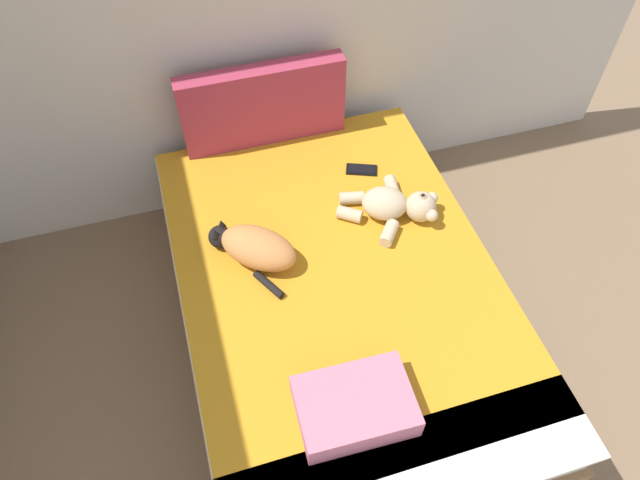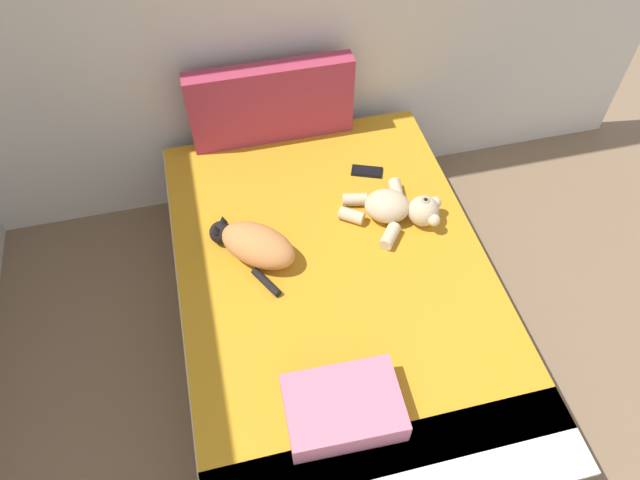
# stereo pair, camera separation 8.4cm
# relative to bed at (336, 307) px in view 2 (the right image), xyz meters

# --- Properties ---
(bed) EXTENTS (1.35, 1.97, 0.48)m
(bed) POSITION_rel_bed_xyz_m (0.00, 0.00, 0.00)
(bed) COLOR olive
(bed) RESTS_ON ground_plane
(patterned_cushion) EXTENTS (0.80, 0.10, 0.41)m
(patterned_cushion) POSITION_rel_bed_xyz_m (-0.09, 0.92, 0.45)
(patterned_cushion) COLOR #A5334C
(patterned_cushion) RESTS_ON bed
(cat) EXTENTS (0.38, 0.41, 0.15)m
(cat) POSITION_rel_bed_xyz_m (-0.31, 0.19, 0.32)
(cat) COLOR #D18447
(cat) RESTS_ON bed
(teddy_bear) EXTENTS (0.46, 0.38, 0.15)m
(teddy_bear) POSITION_rel_bed_xyz_m (0.34, 0.25, 0.31)
(teddy_bear) COLOR beige
(teddy_bear) RESTS_ON bed
(cell_phone) EXTENTS (0.16, 0.12, 0.01)m
(cell_phone) POSITION_rel_bed_xyz_m (0.29, 0.55, 0.25)
(cell_phone) COLOR black
(cell_phone) RESTS_ON bed
(throw_pillow) EXTENTS (0.41, 0.29, 0.11)m
(throw_pillow) POSITION_rel_bed_xyz_m (-0.13, -0.58, 0.30)
(throw_pillow) COLOR #D1728C
(throw_pillow) RESTS_ON bed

